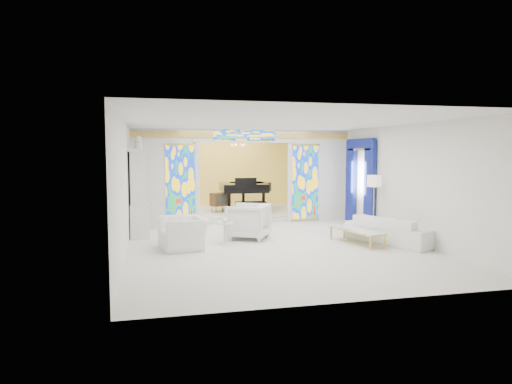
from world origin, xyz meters
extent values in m
plane|color=beige|center=(0.00, 0.00, 0.00)|extent=(12.00, 12.00, 0.00)
cube|color=silver|center=(0.00, 0.00, 3.00)|extent=(7.00, 12.00, 0.02)
cube|color=silver|center=(0.00, 6.00, 1.50)|extent=(7.00, 0.02, 3.00)
cube|color=silver|center=(0.00, -6.00, 1.50)|extent=(7.00, 0.02, 3.00)
cube|color=silver|center=(-3.50, 0.00, 1.50)|extent=(0.02, 12.00, 3.00)
cube|color=silver|center=(3.50, 0.00, 1.50)|extent=(0.02, 12.00, 3.00)
cube|color=silver|center=(-2.50, 2.00, 1.50)|extent=(2.00, 0.18, 3.00)
cube|color=silver|center=(2.50, 2.00, 1.50)|extent=(2.00, 0.18, 3.00)
cube|color=silver|center=(0.00, 2.00, 2.80)|extent=(3.00, 0.18, 0.40)
cube|color=silver|center=(-1.50, 1.90, 1.30)|extent=(0.12, 0.06, 2.60)
cube|color=silver|center=(1.50, 1.90, 1.30)|extent=(0.12, 0.06, 2.60)
cube|color=silver|center=(0.00, 1.90, 2.65)|extent=(3.24, 0.06, 0.12)
cube|color=#E9CE58|center=(0.00, 1.90, 2.82)|extent=(7.00, 0.05, 0.18)
cube|color=gold|center=(-2.03, 1.89, 1.30)|extent=(0.90, 0.04, 2.40)
cube|color=gold|center=(2.03, 1.89, 1.30)|extent=(0.90, 0.04, 2.40)
cube|color=gold|center=(0.00, 1.89, 2.82)|extent=(2.00, 0.04, 0.34)
cube|color=beige|center=(0.00, 4.10, 0.09)|extent=(6.80, 3.80, 0.18)
cube|color=#DEC34D|center=(0.00, 5.88, 1.50)|extent=(6.70, 0.10, 2.90)
cylinder|color=gold|center=(0.20, 4.00, 2.55)|extent=(0.48, 0.48, 0.30)
cube|color=navy|center=(3.40, 0.05, 1.35)|extent=(0.12, 0.55, 2.60)
cube|color=navy|center=(3.40, 1.35, 1.35)|extent=(0.12, 0.55, 2.60)
cube|color=navy|center=(3.40, 0.70, 2.55)|extent=(0.14, 1.70, 0.30)
cube|color=gold|center=(3.40, 0.70, 2.38)|extent=(0.12, 1.50, 0.06)
cube|color=silver|center=(-3.22, 0.60, 0.45)|extent=(0.50, 1.40, 0.90)
cube|color=silver|center=(-3.22, 0.60, 1.60)|extent=(0.44, 1.30, 1.40)
cube|color=white|center=(-2.99, 0.60, 1.60)|extent=(0.01, 1.20, 1.30)
cube|color=silver|center=(-3.22, 0.60, 2.34)|extent=(0.56, 1.46, 0.08)
cylinder|color=white|center=(-3.22, 0.25, 2.46)|extent=(0.22, 0.22, 0.16)
sphere|color=white|center=(-3.22, 0.25, 2.62)|extent=(0.20, 0.20, 0.20)
imported|color=silver|center=(-2.20, -1.48, 0.37)|extent=(1.19, 1.31, 0.75)
imported|color=white|center=(-0.43, -0.60, 0.47)|extent=(1.38, 1.36, 0.93)
imported|color=silver|center=(2.95, -2.03, 0.34)|extent=(1.74, 2.47, 0.67)
cylinder|color=silver|center=(-1.14, -1.12, 0.52)|extent=(0.48, 0.48, 0.03)
cylinder|color=silver|center=(-1.14, -1.12, 0.26)|extent=(0.08, 0.08, 0.50)
cylinder|color=silver|center=(-1.14, -1.12, 0.01)|extent=(0.32, 0.32, 0.03)
imported|color=silver|center=(-1.14, -1.12, 0.62)|extent=(0.19, 0.19, 0.17)
cube|color=white|center=(2.06, -1.90, 0.35)|extent=(0.85, 1.68, 0.03)
cube|color=gold|center=(2.06, -1.90, 0.33)|extent=(0.88, 1.72, 0.03)
cube|color=gold|center=(2.04, -2.70, 0.17)|extent=(0.04, 0.04, 0.33)
cube|color=gold|center=(2.44, -2.60, 0.17)|extent=(0.04, 0.04, 0.33)
cube|color=gold|center=(1.67, -1.20, 0.17)|extent=(0.04, 0.04, 0.33)
cube|color=gold|center=(2.08, -1.10, 0.17)|extent=(0.04, 0.04, 0.33)
cylinder|color=gold|center=(3.20, -0.60, 0.02)|extent=(0.36, 0.36, 0.03)
cylinder|color=gold|center=(3.20, -0.60, 0.75)|extent=(0.04, 0.04, 1.50)
cylinder|color=white|center=(3.20, -0.60, 1.48)|extent=(0.51, 0.51, 0.32)
cube|color=black|center=(0.36, 3.90, 1.02)|extent=(1.67, 1.78, 0.31)
cylinder|color=black|center=(0.70, 4.27, 1.02)|extent=(1.66, 1.66, 0.31)
cube|color=black|center=(0.31, 2.92, 0.97)|extent=(1.50, 0.40, 0.11)
cube|color=silver|center=(0.31, 2.83, 0.99)|extent=(1.38, 0.18, 0.03)
cube|color=black|center=(0.33, 3.30, 1.26)|extent=(0.77, 0.07, 0.28)
cube|color=black|center=(0.28, 2.26, 0.62)|extent=(1.01, 0.43, 0.09)
cylinder|color=black|center=(-0.28, 3.16, 0.52)|extent=(0.12, 0.12, 0.68)
cylinder|color=black|center=(0.92, 3.11, 0.52)|extent=(0.12, 0.12, 0.68)
cylinder|color=black|center=(0.50, 4.56, 0.52)|extent=(0.12, 0.12, 0.68)
cube|color=brown|center=(-0.55, 3.69, 0.62)|extent=(0.68, 0.59, 0.46)
cube|color=#353A37|center=(-0.48, 3.52, 0.64)|extent=(0.35, 0.17, 0.30)
cone|color=brown|center=(-0.70, 3.48, 0.28)|extent=(0.04, 0.04, 0.20)
cone|color=brown|center=(-0.29, 3.66, 0.28)|extent=(0.04, 0.04, 0.20)
cone|color=brown|center=(-0.81, 3.73, 0.28)|extent=(0.04, 0.04, 0.20)
cone|color=brown|center=(-0.40, 3.91, 0.28)|extent=(0.04, 0.04, 0.20)
camera|label=1|loc=(-2.95, -12.29, 2.29)|focal=32.00mm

